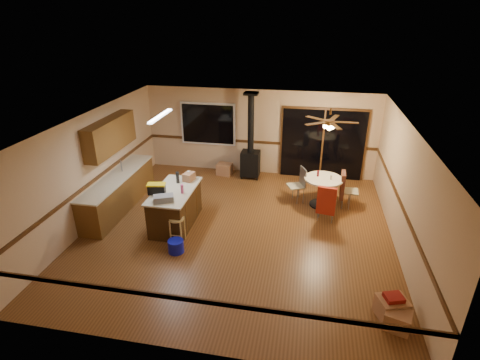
% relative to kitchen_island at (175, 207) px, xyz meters
% --- Properties ---
extents(floor, '(7.00, 7.00, 0.00)m').
position_rel_kitchen_island_xyz_m(floor, '(1.50, 0.00, -0.45)').
color(floor, brown).
rests_on(floor, ground).
extents(ceiling, '(7.00, 7.00, 0.00)m').
position_rel_kitchen_island_xyz_m(ceiling, '(1.50, 0.00, 2.15)').
color(ceiling, silver).
rests_on(ceiling, ground).
extents(wall_back, '(7.00, 0.00, 7.00)m').
position_rel_kitchen_island_xyz_m(wall_back, '(1.50, 3.50, 0.85)').
color(wall_back, tan).
rests_on(wall_back, ground).
extents(wall_front, '(7.00, 0.00, 7.00)m').
position_rel_kitchen_island_xyz_m(wall_front, '(1.50, -3.50, 0.85)').
color(wall_front, tan).
rests_on(wall_front, ground).
extents(wall_left, '(0.00, 7.00, 7.00)m').
position_rel_kitchen_island_xyz_m(wall_left, '(-2.00, 0.00, 0.85)').
color(wall_left, tan).
rests_on(wall_left, ground).
extents(wall_right, '(0.00, 7.00, 7.00)m').
position_rel_kitchen_island_xyz_m(wall_right, '(5.00, 0.00, 0.85)').
color(wall_right, tan).
rests_on(wall_right, ground).
extents(chair_rail, '(7.00, 7.00, 0.08)m').
position_rel_kitchen_island_xyz_m(chair_rail, '(1.50, 0.00, 0.55)').
color(chair_rail, '#452811').
rests_on(chair_rail, ground).
extents(window, '(1.72, 0.10, 1.32)m').
position_rel_kitchen_island_xyz_m(window, '(-0.10, 3.45, 1.05)').
color(window, black).
rests_on(window, ground).
extents(sliding_door, '(2.52, 0.10, 2.10)m').
position_rel_kitchen_island_xyz_m(sliding_door, '(3.40, 3.45, 0.60)').
color(sliding_door, black).
rests_on(sliding_door, ground).
extents(lower_cabinets, '(0.60, 3.00, 0.86)m').
position_rel_kitchen_island_xyz_m(lower_cabinets, '(-1.70, 0.50, -0.02)').
color(lower_cabinets, brown).
rests_on(lower_cabinets, ground).
extents(countertop, '(0.64, 3.04, 0.04)m').
position_rel_kitchen_island_xyz_m(countertop, '(-1.70, 0.50, 0.43)').
color(countertop, beige).
rests_on(countertop, lower_cabinets).
extents(upper_cabinets, '(0.35, 2.00, 0.80)m').
position_rel_kitchen_island_xyz_m(upper_cabinets, '(-1.83, 0.70, 1.45)').
color(upper_cabinets, brown).
rests_on(upper_cabinets, ground).
extents(kitchen_island, '(0.88, 1.68, 0.90)m').
position_rel_kitchen_island_xyz_m(kitchen_island, '(0.00, 0.00, 0.00)').
color(kitchen_island, '#34200D').
rests_on(kitchen_island, ground).
extents(wood_stove, '(0.55, 0.50, 2.52)m').
position_rel_kitchen_island_xyz_m(wood_stove, '(1.30, 3.05, 0.28)').
color(wood_stove, black).
rests_on(wood_stove, ground).
extents(ceiling_fan, '(0.24, 0.24, 0.55)m').
position_rel_kitchen_island_xyz_m(ceiling_fan, '(3.44, 1.60, 1.76)').
color(ceiling_fan, brown).
rests_on(ceiling_fan, ceiling).
extents(fluorescent_strip, '(0.10, 1.20, 0.04)m').
position_rel_kitchen_island_xyz_m(fluorescent_strip, '(-0.30, 0.30, 2.11)').
color(fluorescent_strip, white).
rests_on(fluorescent_strip, ceiling).
extents(toolbox_grey, '(0.49, 0.39, 0.13)m').
position_rel_kitchen_island_xyz_m(toolbox_grey, '(-0.04, -0.57, 0.51)').
color(toolbox_grey, slate).
rests_on(toolbox_grey, kitchen_island).
extents(toolbox_black, '(0.41, 0.27, 0.21)m').
position_rel_kitchen_island_xyz_m(toolbox_black, '(-0.32, -0.24, 0.55)').
color(toolbox_black, black).
rests_on(toolbox_black, kitchen_island).
extents(toolbox_yellow_lid, '(0.45, 0.30, 0.03)m').
position_rel_kitchen_island_xyz_m(toolbox_yellow_lid, '(-0.32, -0.24, 0.67)').
color(toolbox_yellow_lid, gold).
rests_on(toolbox_yellow_lid, toolbox_black).
extents(box_on_island, '(0.27, 0.33, 0.20)m').
position_rel_kitchen_island_xyz_m(box_on_island, '(0.18, 0.59, 0.54)').
color(box_on_island, '#9F6A46').
rests_on(box_on_island, kitchen_island).
extents(bottle_dark, '(0.10, 0.10, 0.28)m').
position_rel_kitchen_island_xyz_m(bottle_dark, '(-0.05, 0.40, 0.59)').
color(bottle_dark, black).
rests_on(bottle_dark, kitchen_island).
extents(bottle_pink, '(0.08, 0.08, 0.21)m').
position_rel_kitchen_island_xyz_m(bottle_pink, '(0.24, -0.11, 0.55)').
color(bottle_pink, '#D84C8C').
rests_on(bottle_pink, kitchen_island).
extents(bottle_white, '(0.07, 0.07, 0.20)m').
position_rel_kitchen_island_xyz_m(bottle_white, '(0.13, 0.69, 0.55)').
color(bottle_white, white).
rests_on(bottle_white, kitchen_island).
extents(bar_stool, '(0.41, 0.41, 0.60)m').
position_rel_kitchen_island_xyz_m(bar_stool, '(0.29, -0.72, -0.16)').
color(bar_stool, '#D7BA72').
rests_on(bar_stool, floor).
extents(blue_bucket, '(0.40, 0.40, 0.28)m').
position_rel_kitchen_island_xyz_m(blue_bucket, '(0.38, -1.10, -0.31)').
color(blue_bucket, '#0D13C1').
rests_on(blue_bucket, floor).
extents(dining_table, '(0.99, 0.99, 0.78)m').
position_rel_kitchen_island_xyz_m(dining_table, '(3.44, 1.60, 0.08)').
color(dining_table, black).
rests_on(dining_table, ground).
extents(glass_red, '(0.07, 0.07, 0.16)m').
position_rel_kitchen_island_xyz_m(glass_red, '(3.29, 1.70, 0.41)').
color(glass_red, '#590C14').
rests_on(glass_red, dining_table).
extents(glass_cream, '(0.06, 0.06, 0.12)m').
position_rel_kitchen_island_xyz_m(glass_cream, '(3.62, 1.55, 0.39)').
color(glass_cream, beige).
rests_on(glass_cream, dining_table).
extents(chair_left, '(0.53, 0.53, 0.51)m').
position_rel_kitchen_island_xyz_m(chair_left, '(2.83, 1.75, 0.14)').
color(chair_left, tan).
rests_on(chair_left, ground).
extents(chair_near, '(0.49, 0.52, 0.70)m').
position_rel_kitchen_island_xyz_m(chair_near, '(3.51, 0.72, 0.14)').
color(chair_near, tan).
rests_on(chair_near, ground).
extents(chair_right, '(0.48, 0.44, 0.70)m').
position_rel_kitchen_island_xyz_m(chair_right, '(3.95, 1.66, 0.14)').
color(chair_right, tan).
rests_on(chair_right, ground).
extents(box_under_window, '(0.49, 0.42, 0.36)m').
position_rel_kitchen_island_xyz_m(box_under_window, '(0.48, 3.10, -0.27)').
color(box_under_window, '#9F6A46').
rests_on(box_under_window, floor).
extents(box_corner_a, '(0.57, 0.52, 0.36)m').
position_rel_kitchen_island_xyz_m(box_corner_a, '(4.55, -2.18, -0.27)').
color(box_corner_a, '#9F6A46').
rests_on(box_corner_a, floor).
extents(box_corner_b, '(0.48, 0.45, 0.32)m').
position_rel_kitchen_island_xyz_m(box_corner_b, '(4.60, -2.44, -0.29)').
color(box_corner_b, '#9F6A46').
rests_on(box_corner_b, floor).
extents(box_small_red, '(0.35, 0.32, 0.08)m').
position_rel_kitchen_island_xyz_m(box_small_red, '(4.55, -2.18, -0.06)').
color(box_small_red, maroon).
rests_on(box_small_red, box_corner_a).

